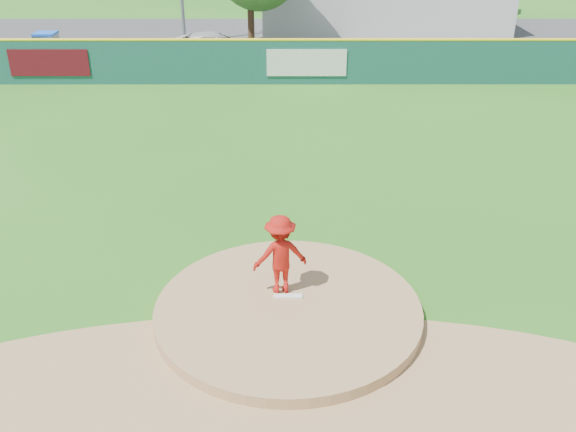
{
  "coord_description": "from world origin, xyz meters",
  "views": [
    {
      "loc": [
        -0.01,
        -10.95,
        7.84
      ],
      "look_at": [
        0.0,
        2.0,
        1.3
      ],
      "focal_mm": 40.0,
      "sensor_mm": 36.0,
      "label": 1
    }
  ],
  "objects_px": {
    "pool_building_grp": "(381,1)",
    "pitcher": "(280,255)",
    "playground_slide": "(47,49)",
    "van": "(215,47)"
  },
  "relations": [
    {
      "from": "pool_building_grp",
      "to": "pitcher",
      "type": "bearing_deg",
      "value": -101.08
    },
    {
      "from": "playground_slide",
      "to": "van",
      "type": "bearing_deg",
      "value": 5.24
    },
    {
      "from": "pitcher",
      "to": "pool_building_grp",
      "type": "bearing_deg",
      "value": -114.52
    },
    {
      "from": "pitcher",
      "to": "playground_slide",
      "type": "relative_size",
      "value": 0.6
    },
    {
      "from": "playground_slide",
      "to": "pitcher",
      "type": "bearing_deg",
      "value": -60.46
    },
    {
      "from": "pitcher",
      "to": "playground_slide",
      "type": "bearing_deg",
      "value": -73.9
    },
    {
      "from": "pool_building_grp",
      "to": "playground_slide",
      "type": "distance_m",
      "value": 20.88
    },
    {
      "from": "pool_building_grp",
      "to": "playground_slide",
      "type": "bearing_deg",
      "value": -150.33
    },
    {
      "from": "pitcher",
      "to": "playground_slide",
      "type": "height_order",
      "value": "pitcher"
    },
    {
      "from": "pool_building_grp",
      "to": "van",
      "type": "bearing_deg",
      "value": -135.53
    }
  ]
}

